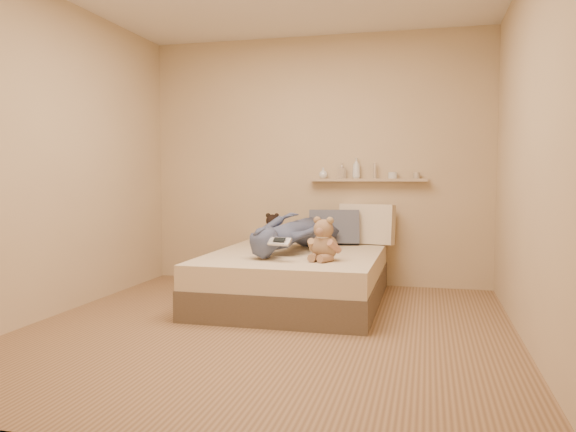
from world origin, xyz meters
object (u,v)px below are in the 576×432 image
(bed, at_px, (295,277))
(person, at_px, (297,231))
(teddy_bear, at_px, (324,242))
(game_console, at_px, (280,241))
(pillow_grey, at_px, (334,228))
(dark_plush, at_px, (272,230))
(pillow_cream, at_px, (367,224))
(wall_shelf, at_px, (368,180))

(bed, xyz_separation_m, person, (-0.02, 0.16, 0.40))
(bed, relative_size, teddy_bear, 5.25)
(game_console, xyz_separation_m, pillow_grey, (0.24, 1.25, 0.01))
(bed, bearing_deg, dark_plush, 120.38)
(pillow_cream, height_order, wall_shelf, wall_shelf)
(dark_plush, xyz_separation_m, pillow_cream, (0.96, 0.13, 0.07))
(bed, height_order, pillow_grey, pillow_grey)
(bed, height_order, pillow_cream, pillow_cream)
(bed, xyz_separation_m, teddy_bear, (0.33, -0.41, 0.37))
(bed, distance_m, dark_plush, 0.89)
(pillow_cream, distance_m, pillow_grey, 0.35)
(bed, height_order, teddy_bear, teddy_bear)
(bed, distance_m, wall_shelf, 1.38)
(pillow_grey, bearing_deg, game_console, -100.66)
(pillow_grey, distance_m, wall_shelf, 0.61)
(game_console, xyz_separation_m, person, (-0.02, 0.72, 0.01))
(pillow_cream, distance_m, person, 0.88)
(pillow_cream, bearing_deg, person, -130.28)
(dark_plush, bearing_deg, person, -54.35)
(teddy_bear, bearing_deg, dark_plush, 123.73)
(bed, bearing_deg, game_console, -89.91)
(wall_shelf, bearing_deg, teddy_bear, -99.37)
(game_console, bearing_deg, person, 91.66)
(dark_plush, height_order, pillow_cream, pillow_cream)
(bed, bearing_deg, person, 97.28)
(game_console, height_order, pillow_grey, pillow_grey)
(dark_plush, distance_m, wall_shelf, 1.11)
(teddy_bear, relative_size, wall_shelf, 0.30)
(game_console, relative_size, dark_plush, 0.64)
(dark_plush, distance_m, pillow_grey, 0.65)
(game_console, distance_m, person, 0.72)
(game_console, relative_size, person, 0.13)
(bed, relative_size, pillow_cream, 3.45)
(pillow_cream, height_order, pillow_grey, pillow_cream)
(bed, distance_m, pillow_cream, 1.08)
(bed, bearing_deg, teddy_bear, -51.11)
(bed, height_order, person, person)
(bed, relative_size, wall_shelf, 1.58)
(person, bearing_deg, game_console, 105.87)
(person, bearing_deg, dark_plush, -40.14)
(wall_shelf, bearing_deg, person, -127.13)
(teddy_bear, distance_m, pillow_cream, 1.26)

